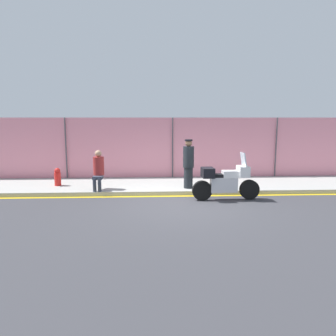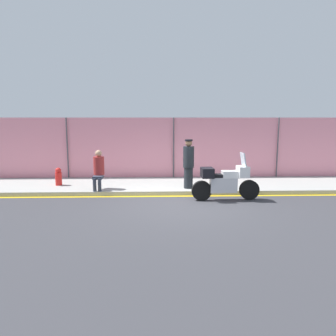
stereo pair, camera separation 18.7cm
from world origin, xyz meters
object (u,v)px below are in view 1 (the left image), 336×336
officer_standing (188,163)px  fire_hydrant (58,177)px  person_seated_on_curb (98,168)px  motorcycle (225,181)px

officer_standing → fire_hydrant: 4.70m
person_seated_on_curb → officer_standing: bearing=1.1°
person_seated_on_curb → fire_hydrant: 1.76m
officer_standing → person_seated_on_curb: size_ratio=1.27×
person_seated_on_curb → motorcycle: bearing=-15.0°
fire_hydrant → person_seated_on_curb: bearing=-23.6°
motorcycle → person_seated_on_curb: bearing=162.5°
motorcycle → officer_standing: officer_standing is taller
motorcycle → officer_standing: size_ratio=1.27×
motorcycle → fire_hydrant: (-5.66, 1.78, -0.15)m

